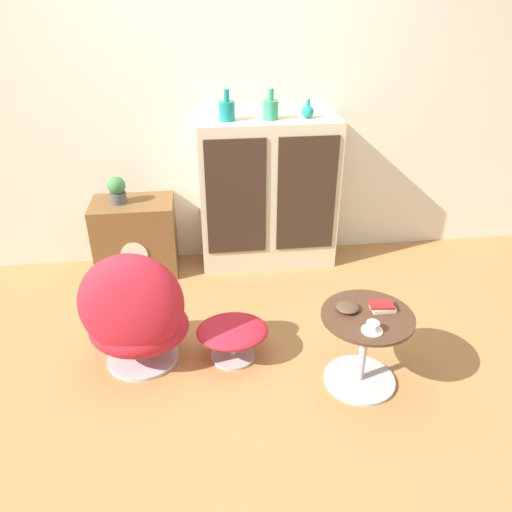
# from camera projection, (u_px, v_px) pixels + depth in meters

# --- Properties ---
(ground_plane) EXTENTS (12.00, 12.00, 0.00)m
(ground_plane) POSITION_uv_depth(u_px,v_px,m) (236.00, 376.00, 3.05)
(ground_plane) COLOR #A87542
(wall_back) EXTENTS (6.40, 0.06, 2.60)m
(wall_back) POSITION_uv_depth(u_px,v_px,m) (214.00, 102.00, 3.80)
(wall_back) COLOR silver
(wall_back) RESTS_ON ground_plane
(sideboard) EXTENTS (1.09, 0.38, 1.21)m
(sideboard) POSITION_uv_depth(u_px,v_px,m) (268.00, 195.00, 4.00)
(sideboard) COLOR beige
(sideboard) RESTS_ON ground_plane
(tv_console) EXTENTS (0.63, 0.42, 0.61)m
(tv_console) POSITION_uv_depth(u_px,v_px,m) (136.00, 237.00, 4.01)
(tv_console) COLOR brown
(tv_console) RESTS_ON ground_plane
(egg_chair) EXTENTS (0.66, 0.61, 0.82)m
(egg_chair) POSITION_uv_depth(u_px,v_px,m) (135.00, 317.00, 2.96)
(egg_chair) COLOR #B7B7BC
(egg_chair) RESTS_ON ground_plane
(ottoman) EXTENTS (0.45, 0.38, 0.25)m
(ottoman) POSITION_uv_depth(u_px,v_px,m) (233.00, 333.00, 3.12)
(ottoman) COLOR #B7B7BC
(ottoman) RESTS_ON ground_plane
(coffee_table) EXTENTS (0.52, 0.52, 0.49)m
(coffee_table) POSITION_uv_depth(u_px,v_px,m) (364.00, 345.00, 2.88)
(coffee_table) COLOR #B7B7BC
(coffee_table) RESTS_ON ground_plane
(vase_leftmost) EXTENTS (0.12, 0.12, 0.22)m
(vase_leftmost) POSITION_uv_depth(u_px,v_px,m) (227.00, 110.00, 3.63)
(vase_leftmost) COLOR #147A75
(vase_leftmost) RESTS_ON sideboard
(vase_inner_left) EXTENTS (0.11, 0.11, 0.22)m
(vase_inner_left) POSITION_uv_depth(u_px,v_px,m) (271.00, 109.00, 3.67)
(vase_inner_left) COLOR #2D8E6B
(vase_inner_left) RESTS_ON sideboard
(vase_inner_right) EXTENTS (0.09, 0.09, 0.14)m
(vase_inner_right) POSITION_uv_depth(u_px,v_px,m) (308.00, 111.00, 3.71)
(vase_inner_right) COLOR teal
(vase_inner_right) RESTS_ON sideboard
(potted_plant) EXTENTS (0.14, 0.14, 0.21)m
(potted_plant) POSITION_uv_depth(u_px,v_px,m) (117.00, 190.00, 3.80)
(potted_plant) COLOR #4C4C51
(potted_plant) RESTS_ON tv_console
(teacup) EXTENTS (0.12, 0.12, 0.05)m
(teacup) POSITION_uv_depth(u_px,v_px,m) (372.00, 328.00, 2.64)
(teacup) COLOR white
(teacup) RESTS_ON coffee_table
(book_stack) EXTENTS (0.14, 0.10, 0.04)m
(book_stack) POSITION_uv_depth(u_px,v_px,m) (382.00, 307.00, 2.81)
(book_stack) COLOR beige
(book_stack) RESTS_ON coffee_table
(bowl) EXTENTS (0.13, 0.13, 0.04)m
(bowl) POSITION_uv_depth(u_px,v_px,m) (348.00, 307.00, 2.81)
(bowl) COLOR #4C3828
(bowl) RESTS_ON coffee_table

